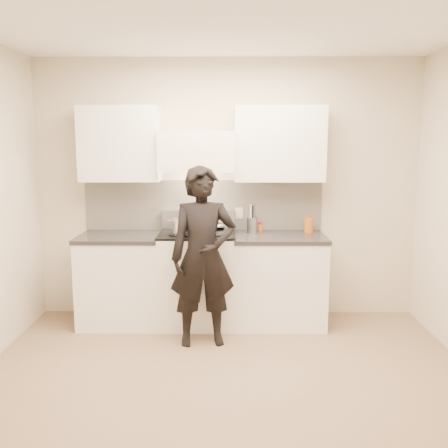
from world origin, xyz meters
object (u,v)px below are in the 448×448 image
at_px(counter_right, 279,279).
at_px(person, 203,257).
at_px(stove, 197,278).
at_px(utensil_crock, 252,224).
at_px(wok, 216,220).

height_order(counter_right, person, person).
bearing_deg(person, stove, 90.88).
height_order(stove, utensil_crock, utensil_crock).
height_order(stove, counter_right, stove).
bearing_deg(counter_right, wok, 167.36).
bearing_deg(utensil_crock, stove, -164.39).
relative_size(counter_right, utensil_crock, 3.15).
distance_m(stove, person, 0.64).
xyz_separation_m(counter_right, person, (-0.74, -0.53, 0.36)).
xyz_separation_m(counter_right, utensil_crock, (-0.27, 0.16, 0.55)).
bearing_deg(utensil_crock, person, -124.54).
bearing_deg(wok, counter_right, -12.64).
bearing_deg(stove, person, -80.69).
distance_m(counter_right, person, 0.98).
relative_size(wok, utensil_crock, 1.38).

